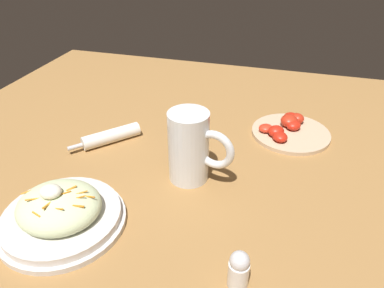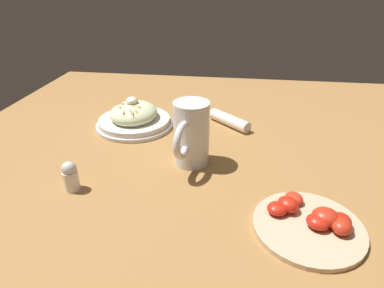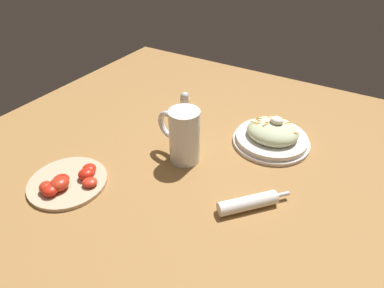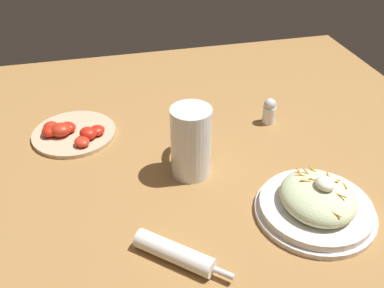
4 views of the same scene
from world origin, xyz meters
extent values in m
plane|color=#9E703D|center=(0.00, 0.00, 0.00)|extent=(1.43, 1.43, 0.00)
cylinder|color=silver|center=(0.15, 0.22, 0.01)|extent=(0.24, 0.24, 0.01)
cylinder|color=silver|center=(0.15, 0.22, 0.02)|extent=(0.22, 0.22, 0.02)
ellipsoid|color=beige|center=(0.15, 0.22, 0.04)|extent=(0.16, 0.14, 0.06)
cylinder|color=orange|center=(0.12, 0.20, 0.07)|extent=(0.02, 0.02, 0.00)
cylinder|color=orange|center=(0.10, 0.20, 0.07)|extent=(0.03, 0.00, 0.00)
cylinder|color=orange|center=(0.11, 0.21, 0.07)|extent=(0.02, 0.01, 0.01)
cylinder|color=orange|center=(0.14, 0.21, 0.08)|extent=(0.02, 0.02, 0.00)
cylinder|color=orange|center=(0.14, 0.20, 0.07)|extent=(0.01, 0.02, 0.00)
cylinder|color=orange|center=(0.16, 0.27, 0.07)|extent=(0.02, 0.01, 0.01)
cylinder|color=orange|center=(0.10, 0.23, 0.07)|extent=(0.02, 0.01, 0.00)
cylinder|color=orange|center=(0.15, 0.25, 0.07)|extent=(0.00, 0.03, 0.01)
cylinder|color=orange|center=(0.18, 0.24, 0.07)|extent=(0.03, 0.02, 0.01)
cylinder|color=orange|center=(0.22, 0.22, 0.06)|extent=(0.02, 0.01, 0.01)
cylinder|color=orange|center=(0.13, 0.25, 0.07)|extent=(0.02, 0.00, 0.01)
ellipsoid|color=white|center=(0.16, 0.22, 0.08)|extent=(0.04, 0.04, 0.02)
cylinder|color=white|center=(-0.03, 0.02, 0.08)|extent=(0.09, 0.09, 0.16)
cylinder|color=gold|center=(-0.03, 0.02, 0.05)|extent=(0.08, 0.08, 0.09)
cylinder|color=white|center=(-0.03, 0.02, 0.09)|extent=(0.08, 0.08, 0.01)
torus|color=white|center=(-0.09, 0.03, 0.09)|extent=(0.09, 0.03, 0.09)
cylinder|color=white|center=(0.20, -0.07, 0.02)|extent=(0.13, 0.13, 0.03)
cylinder|color=silver|center=(0.26, 0.00, 0.02)|extent=(0.03, 0.03, 0.01)
cylinder|color=#D1B28E|center=(-0.24, -0.23, 0.01)|extent=(0.21, 0.21, 0.01)
ellipsoid|color=red|center=(-0.26, -0.29, 0.02)|extent=(0.05, 0.05, 0.03)
ellipsoid|color=red|center=(-0.25, -0.25, 0.02)|extent=(0.05, 0.06, 0.02)
ellipsoid|color=red|center=(-0.24, -0.26, 0.03)|extent=(0.05, 0.06, 0.03)
ellipsoid|color=red|center=(-0.18, -0.22, 0.02)|extent=(0.05, 0.05, 0.02)
ellipsoid|color=red|center=(-0.24, -0.29, 0.02)|extent=(0.06, 0.05, 0.03)
ellipsoid|color=red|center=(-0.22, -0.18, 0.02)|extent=(0.05, 0.05, 0.02)
ellipsoid|color=red|center=(-0.21, -0.20, 0.02)|extent=(0.06, 0.06, 0.03)
cylinder|color=white|center=(-0.19, 0.26, 0.02)|extent=(0.03, 0.03, 0.05)
sphere|color=silver|center=(-0.19, 0.26, 0.05)|extent=(0.03, 0.03, 0.03)
camera|label=1|loc=(-0.21, 0.62, 0.49)|focal=33.16mm
camera|label=2|loc=(-0.73, -0.08, 0.43)|focal=30.22mm
camera|label=3|loc=(0.37, -0.62, 0.60)|focal=30.88mm
camera|label=4|loc=(0.70, -0.16, 0.60)|focal=40.35mm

